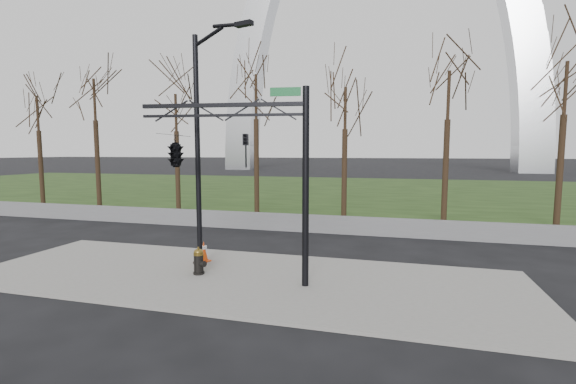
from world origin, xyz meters
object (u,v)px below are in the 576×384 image
(traffic_signal_mast, at_px, (200,151))
(traffic_cone, at_px, (204,251))
(fire_hydrant, at_px, (199,262))
(street_light, at_px, (202,135))

(traffic_signal_mast, bearing_deg, traffic_cone, 108.83)
(fire_hydrant, xyz_separation_m, traffic_cone, (-0.55, 1.40, -0.04))
(street_light, relative_size, traffic_signal_mast, 1.37)
(traffic_cone, relative_size, traffic_signal_mast, 0.13)
(traffic_cone, distance_m, traffic_signal_mast, 4.28)
(traffic_cone, xyz_separation_m, traffic_signal_mast, (0.97, -1.98, 3.67))
(fire_hydrant, height_order, street_light, street_light)
(fire_hydrant, distance_m, traffic_cone, 1.51)
(fire_hydrant, bearing_deg, traffic_cone, 131.89)
(fire_hydrant, height_order, traffic_signal_mast, traffic_signal_mast)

